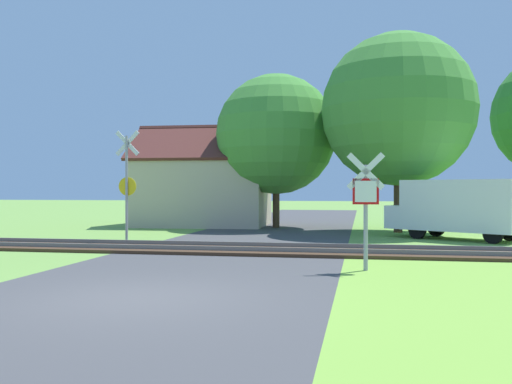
{
  "coord_description": "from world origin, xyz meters",
  "views": [
    {
      "loc": [
        3.84,
        -9.29,
        1.9
      ],
      "look_at": [
        0.5,
        8.59,
        1.8
      ],
      "focal_mm": 40.0,
      "sensor_mm": 36.0,
      "label": 1
    }
  ],
  "objects_px": {
    "house": "(204,190)",
    "mail_truck": "(458,207)",
    "crossing_sign_far": "(127,181)",
    "stop_sign_near": "(366,201)",
    "tree_center": "(276,134)",
    "tree_right": "(398,110)"
  },
  "relations": [
    {
      "from": "stop_sign_near",
      "to": "mail_truck",
      "type": "relative_size",
      "value": 0.54
    },
    {
      "from": "stop_sign_near",
      "to": "crossing_sign_far",
      "type": "height_order",
      "value": "crossing_sign_far"
    },
    {
      "from": "tree_right",
      "to": "mail_truck",
      "type": "relative_size",
      "value": 1.7
    },
    {
      "from": "crossing_sign_far",
      "to": "house",
      "type": "relative_size",
      "value": 0.56
    },
    {
      "from": "stop_sign_near",
      "to": "tree_center",
      "type": "xyz_separation_m",
      "value": [
        -4.23,
        14.15,
        2.95
      ]
    },
    {
      "from": "house",
      "to": "tree_right",
      "type": "relative_size",
      "value": 0.81
    },
    {
      "from": "crossing_sign_far",
      "to": "mail_truck",
      "type": "height_order",
      "value": "crossing_sign_far"
    },
    {
      "from": "house",
      "to": "mail_truck",
      "type": "bearing_deg",
      "value": -30.11
    },
    {
      "from": "stop_sign_near",
      "to": "tree_right",
      "type": "xyz_separation_m",
      "value": [
        1.46,
        12.11,
        3.74
      ]
    },
    {
      "from": "house",
      "to": "mail_truck",
      "type": "xyz_separation_m",
      "value": [
        11.64,
        -6.17,
        -0.62
      ]
    },
    {
      "from": "mail_truck",
      "to": "house",
      "type": "bearing_deg",
      "value": 95.2
    },
    {
      "from": "stop_sign_near",
      "to": "tree_center",
      "type": "relative_size",
      "value": 0.37
    },
    {
      "from": "house",
      "to": "stop_sign_near",
      "type": "bearing_deg",
      "value": -63.76
    },
    {
      "from": "tree_right",
      "to": "mail_truck",
      "type": "xyz_separation_m",
      "value": [
        2.0,
        -3.16,
        -4.12
      ]
    },
    {
      "from": "house",
      "to": "tree_right",
      "type": "distance_m",
      "value": 10.69
    },
    {
      "from": "crossing_sign_far",
      "to": "tree_right",
      "type": "distance_m",
      "value": 12.28
    },
    {
      "from": "stop_sign_near",
      "to": "tree_center",
      "type": "bearing_deg",
      "value": -72.33
    },
    {
      "from": "tree_center",
      "to": "house",
      "type": "bearing_deg",
      "value": 166.26
    },
    {
      "from": "tree_center",
      "to": "stop_sign_near",
      "type": "bearing_deg",
      "value": -73.35
    },
    {
      "from": "tree_right",
      "to": "tree_center",
      "type": "bearing_deg",
      "value": 160.25
    },
    {
      "from": "crossing_sign_far",
      "to": "stop_sign_near",
      "type": "bearing_deg",
      "value": -30.08
    },
    {
      "from": "tree_center",
      "to": "tree_right",
      "type": "bearing_deg",
      "value": -19.75
    }
  ]
}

